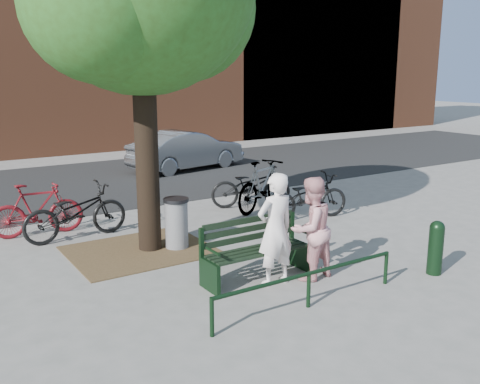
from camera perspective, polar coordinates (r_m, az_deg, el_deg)
ground at (r=8.31m, az=1.85°, el=-9.23°), size 90.00×90.00×0.00m
dirt_pit at (r=9.68m, az=-10.62°, el=-6.15°), size 2.40×2.00×0.02m
road at (r=15.76m, az=-16.12°, el=0.89°), size 40.00×7.00×0.01m
park_bench at (r=8.20m, az=1.56°, el=-5.96°), size 1.74×0.54×0.97m
guard_railing at (r=7.28m, az=7.36°, el=-9.18°), size 3.06×0.06×0.51m
person_left at (r=7.87m, az=3.79°, el=-3.99°), size 0.62×0.41×1.69m
person_right at (r=8.14m, az=7.56°, el=-3.89°), size 0.84×0.70×1.58m
bollard at (r=8.89m, az=20.16°, el=-5.39°), size 0.23×0.23×0.86m
litter_bin at (r=9.62m, az=-6.79°, el=-3.30°), size 0.45×0.45×0.92m
bicycle_a at (r=10.53m, az=-17.14°, el=-2.07°), size 2.02×0.81×1.04m
bicycle_b at (r=10.98m, az=-20.84°, el=-1.77°), size 1.75×0.65×1.03m
bicycle_c at (r=12.46m, az=1.19°, el=0.66°), size 2.01×1.26×1.00m
bicycle_d at (r=12.13m, az=2.44°, el=0.72°), size 2.01×1.23×1.17m
bicycle_e at (r=11.50m, az=7.27°, el=-0.51°), size 1.96×0.99×0.98m
parked_car at (r=17.34m, az=-5.71°, el=4.48°), size 4.03×2.01×1.27m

